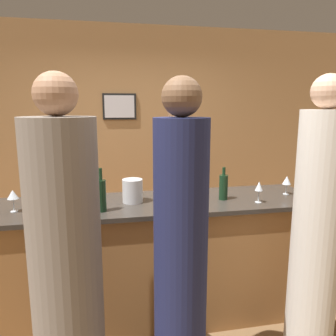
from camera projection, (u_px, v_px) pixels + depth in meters
ground_plane at (153, 314)px, 2.80m from camera, size 14.00×14.00×0.00m
back_wall at (130, 133)px, 4.46m from camera, size 8.00×0.08×2.80m
bar_counter at (152, 260)px, 2.70m from camera, size 2.75×0.70×1.00m
bartender at (177, 195)px, 3.45m from camera, size 0.38×0.38×1.79m
guest_0 at (66, 263)px, 1.83m from camera, size 0.40×0.40×1.92m
guest_1 at (181, 258)px, 1.85m from camera, size 0.30×0.30×1.90m
guest_2 at (316, 237)px, 2.12m from camera, size 0.31×0.31×1.94m
wine_bottle_0 at (101, 195)px, 2.35m from camera, size 0.07×0.07×0.32m
wine_bottle_1 at (223, 187)px, 2.66m from camera, size 0.07×0.07×0.27m
wine_bottle_2 at (67, 192)px, 2.50m from camera, size 0.08×0.08×0.28m
ice_bucket at (133, 191)px, 2.59m from camera, size 0.16×0.16×0.19m
wine_glass_0 at (259, 187)px, 2.57m from camera, size 0.06×0.06×0.17m
wine_glass_1 at (287, 181)px, 2.81m from camera, size 0.07×0.07×0.16m
wine_glass_2 at (13, 195)px, 2.34m from camera, size 0.08×0.08×0.16m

